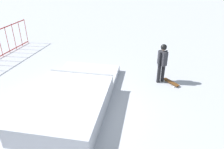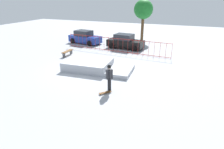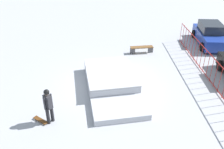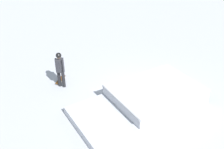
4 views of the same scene
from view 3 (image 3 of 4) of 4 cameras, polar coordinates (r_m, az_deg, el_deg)
The scene contains 7 objects.
ground_plane at distance 13.81m, azimuth -1.02°, elevation -2.40°, with size 60.00×60.00×0.00m, color #A8AAB2.
skate_ramp at distance 13.48m, azimuth -0.10°, elevation -1.70°, with size 5.55×2.92×0.74m.
skater at distance 10.99m, azimuth -14.57°, elevation -6.57°, with size 0.43×0.42×1.73m.
skateboard at distance 11.70m, azimuth -16.24°, elevation -10.11°, with size 0.68×0.73×0.09m.
perimeter_fence at distance 15.07m, azimuth 21.73°, elevation 1.58°, with size 11.61×0.89×1.50m.
park_bench at distance 17.57m, azimuth 6.89°, elevation 6.05°, with size 0.43×1.66×0.48m.
parked_car_blue at distance 20.29m, azimuth 21.78°, elevation 8.52°, with size 4.33×2.47×1.60m.
Camera 3 is at (11.66, -1.07, 7.33)m, focal length 39.45 mm.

